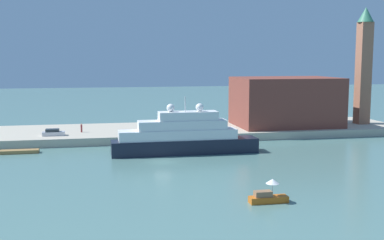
% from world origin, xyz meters
% --- Properties ---
extents(ground, '(400.00, 400.00, 0.00)m').
position_xyz_m(ground, '(0.00, 0.00, 0.00)').
color(ground, slate).
extents(quay_dock, '(110.00, 20.51, 1.56)m').
position_xyz_m(quay_dock, '(0.00, 26.25, 0.78)').
color(quay_dock, '#B7AD99').
rests_on(quay_dock, ground).
extents(large_yacht, '(25.00, 4.13, 9.79)m').
position_xyz_m(large_yacht, '(4.39, 6.09, 2.89)').
color(large_yacht, black).
rests_on(large_yacht, ground).
extents(small_motorboat, '(4.42, 1.53, 2.73)m').
position_xyz_m(small_motorboat, '(8.69, -23.71, 0.88)').
color(small_motorboat, '#C66019').
rests_on(small_motorboat, ground).
extents(work_barge, '(6.43, 1.83, 0.60)m').
position_xyz_m(work_barge, '(-23.11, 11.91, 0.30)').
color(work_barge, olive).
rests_on(work_barge, ground).
extents(harbor_building, '(21.52, 15.04, 10.49)m').
position_xyz_m(harbor_building, '(30.55, 25.19, 6.80)').
color(harbor_building, brown).
rests_on(harbor_building, quay_dock).
extents(bell_tower, '(3.51, 3.51, 25.75)m').
position_xyz_m(bell_tower, '(48.60, 24.76, 15.34)').
color(bell_tower, '#9E664C').
rests_on(bell_tower, quay_dock).
extents(parked_car, '(4.19, 1.68, 1.29)m').
position_xyz_m(parked_car, '(-18.11, 20.59, 2.12)').
color(parked_car, silver).
rests_on(parked_car, quay_dock).
extents(person_figure, '(0.36, 0.36, 1.78)m').
position_xyz_m(person_figure, '(-12.96, 23.85, 2.38)').
color(person_figure, maroon).
rests_on(person_figure, quay_dock).
extents(mooring_bollard, '(0.45, 0.45, 0.85)m').
position_xyz_m(mooring_bollard, '(-3.18, 16.88, 1.98)').
color(mooring_bollard, black).
rests_on(mooring_bollard, quay_dock).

